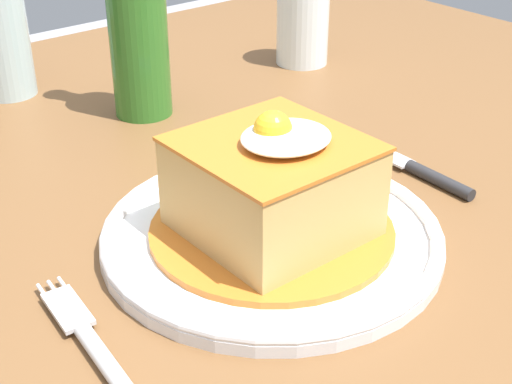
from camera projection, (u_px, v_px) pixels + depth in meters
The scene contains 7 objects.
dining_table at pixel (245, 283), 0.73m from camera, with size 1.33×1.09×0.77m.
main_plate at pixel (272, 235), 0.60m from camera, with size 0.28×0.28×0.02m.
sandwich_meal at pixel (273, 190), 0.58m from camera, with size 0.20×0.20×0.11m.
fork at pixel (92, 343), 0.49m from camera, with size 0.03×0.14×0.01m.
knife at pixel (420, 171), 0.71m from camera, with size 0.02×0.17×0.01m.
beer_bottle_green at pixel (138, 27), 0.80m from camera, with size 0.06×0.06×0.27m.
drinking_glass at pixel (302, 29), 0.97m from camera, with size 0.07×0.07×0.10m.
Camera 1 is at (-0.37, -0.46, 1.11)m, focal length 52.36 mm.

